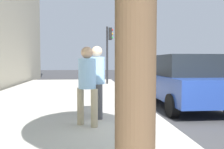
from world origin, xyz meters
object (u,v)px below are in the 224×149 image
at_px(parking_meter, 130,76).
at_px(traffic_signal, 109,45).
at_px(pedestrian_at_meter, 97,76).
at_px(pedestrian_bystander, 87,80).
at_px(parked_sedan_near, 183,81).

height_order(parking_meter, traffic_signal, traffic_signal).
xyz_separation_m(pedestrian_at_meter, pedestrian_bystander, (-0.75, 0.24, -0.05)).
distance_m(pedestrian_at_meter, pedestrian_bystander, 0.79).
xyz_separation_m(parking_meter, traffic_signal, (8.81, -0.24, 1.41)).
height_order(parked_sedan_near, traffic_signal, traffic_signal).
bearing_deg(traffic_signal, parked_sedan_near, -165.73).
bearing_deg(pedestrian_bystander, traffic_signal, 29.64).
bearing_deg(pedestrian_bystander, parked_sedan_near, -13.95).
relative_size(parked_sedan_near, traffic_signal, 1.22).
relative_size(pedestrian_at_meter, pedestrian_bystander, 1.03).
bearing_deg(parked_sedan_near, pedestrian_at_meter, 121.37).
distance_m(pedestrian_bystander, parked_sedan_near, 4.12).
bearing_deg(pedestrian_at_meter, traffic_signal, 68.08).
xyz_separation_m(pedestrian_at_meter, traffic_signal, (9.11, -1.12, 1.37)).
bearing_deg(pedestrian_bystander, parking_meter, -9.43).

